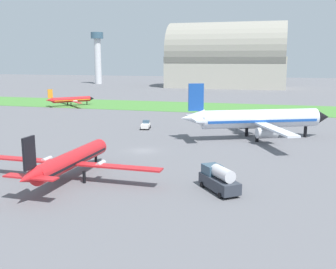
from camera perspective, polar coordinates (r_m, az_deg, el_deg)
The scene contains 9 objects.
ground_plane at distance 70.73m, azimuth -3.62°, elevation -2.36°, with size 600.00×600.00×0.00m, color slate.
grass_taxiway_strip at distance 134.34m, azimuth 5.60°, elevation 3.93°, with size 360.00×28.00×0.08m, color #478438.
airplane_midfield_jet at distance 82.38m, azimuth 12.77°, elevation 2.20°, with size 30.27×30.41×11.46m.
airplane_taxiing_turboprop at distance 142.11m, azimuth -13.89°, elevation 4.93°, with size 15.72×14.71×6.07m.
airplane_foreground_turboprop at distance 54.69m, azimuth -13.89°, elevation -3.59°, with size 25.63×21.91×7.68m.
fuel_truck_near_gate at distance 49.47m, azimuth 7.37°, elevation -6.37°, with size 5.90×6.59×3.29m.
pushback_tug_midfield at distance 92.58m, azimuth -3.25°, elevation 1.37°, with size 2.61×3.87×1.95m.
hangar_distant at distance 230.91m, azimuth 8.44°, elevation 10.84°, with size 66.15×32.45×36.59m.
control_tower at distance 265.74m, azimuth -10.15°, elevation 11.47°, with size 8.00×8.00×33.04m.
Camera 1 is at (22.48, -65.09, 16.18)m, focal length 42.16 mm.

